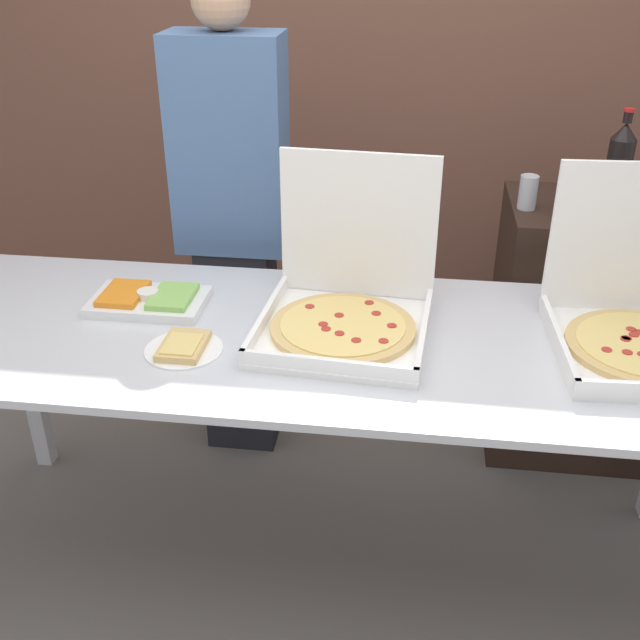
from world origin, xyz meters
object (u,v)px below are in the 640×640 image
at_px(soda_can_colored, 568,204).
at_px(person_guest_plaid, 234,226).
at_px(veggie_tray, 149,300).
at_px(soda_can_silver, 528,192).
at_px(pizza_box_far_left, 347,301).
at_px(paper_plate_front_left, 183,347).
at_px(soda_bottle, 619,161).

distance_m(soda_can_colored, person_guest_plaid, 1.20).
bearing_deg(veggie_tray, soda_can_colored, 22.79).
bearing_deg(soda_can_silver, pizza_box_far_left, -129.08).
height_order(paper_plate_front_left, veggie_tray, veggie_tray).
relative_size(pizza_box_far_left, soda_can_colored, 4.28).
height_order(paper_plate_front_left, soda_can_silver, soda_can_silver).
bearing_deg(veggie_tray, paper_plate_front_left, -53.40).
xyz_separation_m(pizza_box_far_left, soda_can_silver, (0.58, 0.72, 0.12)).
distance_m(paper_plate_front_left, soda_bottle, 1.74).
bearing_deg(soda_bottle, pizza_box_far_left, -137.05).
bearing_deg(person_guest_plaid, soda_bottle, -169.89).
xyz_separation_m(veggie_tray, person_guest_plaid, (0.14, 0.55, 0.04)).
height_order(veggie_tray, person_guest_plaid, person_guest_plaid).
xyz_separation_m(pizza_box_far_left, paper_plate_front_left, (-0.44, -0.20, -0.07)).
distance_m(soda_bottle, soda_can_silver, 0.37).
bearing_deg(person_guest_plaid, pizza_box_far_left, 128.82).
relative_size(pizza_box_far_left, paper_plate_front_left, 2.40).
height_order(soda_bottle, soda_can_silver, soda_bottle).
bearing_deg(soda_can_silver, soda_bottle, 21.82).
xyz_separation_m(soda_can_silver, person_guest_plaid, (-1.07, -0.12, -0.14)).
bearing_deg(pizza_box_far_left, person_guest_plaid, 132.97).
height_order(paper_plate_front_left, soda_can_colored, soda_can_colored).
bearing_deg(soda_bottle, paper_plate_front_left, -142.06).
relative_size(soda_can_colored, person_guest_plaid, 0.07).
bearing_deg(paper_plate_front_left, veggie_tray, 126.60).
bearing_deg(soda_can_colored, veggie_tray, -157.21).
distance_m(veggie_tray, soda_can_colored, 1.46).
height_order(pizza_box_far_left, soda_can_silver, pizza_box_far_left).
height_order(soda_bottle, person_guest_plaid, person_guest_plaid).
bearing_deg(veggie_tray, soda_bottle, 27.54).
height_order(pizza_box_far_left, soda_can_colored, pizza_box_far_left).
relative_size(veggie_tray, person_guest_plaid, 0.19).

